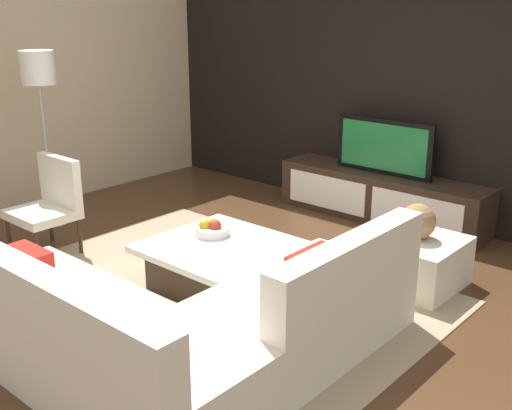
% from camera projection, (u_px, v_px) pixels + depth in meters
% --- Properties ---
extents(ground_plane, '(14.00, 14.00, 0.00)m').
position_uv_depth(ground_plane, '(220.00, 296.00, 4.89)').
color(ground_plane, '#4C301C').
extents(feature_wall_back, '(6.40, 0.12, 2.80)m').
position_uv_depth(feature_wall_back, '(403.00, 83.00, 6.38)').
color(feature_wall_back, black).
rests_on(feature_wall_back, ground).
extents(side_wall_left, '(0.12, 5.20, 2.80)m').
position_uv_depth(side_wall_left, '(15.00, 80.00, 6.60)').
color(side_wall_left, '#C6B28E').
rests_on(side_wall_left, ground).
extents(area_rug, '(3.41, 2.50, 0.01)m').
position_uv_depth(area_rug, '(211.00, 291.00, 4.95)').
color(area_rug, tan).
rests_on(area_rug, ground).
extents(media_console, '(2.27, 0.50, 0.50)m').
position_uv_depth(media_console, '(381.00, 197.00, 6.52)').
color(media_console, '#332319').
rests_on(media_console, ground).
extents(television, '(1.08, 0.06, 0.56)m').
position_uv_depth(television, '(384.00, 147.00, 6.36)').
color(television, black).
rests_on(television, media_console).
extents(sectional_couch, '(2.29, 2.33, 0.83)m').
position_uv_depth(sectional_couch, '(179.00, 325.00, 3.86)').
color(sectional_couch, silver).
rests_on(sectional_couch, ground).
extents(coffee_table, '(1.04, 1.04, 0.38)m').
position_uv_depth(coffee_table, '(220.00, 265.00, 4.96)').
color(coffee_table, '#332319').
rests_on(coffee_table, ground).
extents(accent_chair_near, '(0.57, 0.50, 0.87)m').
position_uv_depth(accent_chair_near, '(50.00, 200.00, 5.62)').
color(accent_chair_near, '#332319').
rests_on(accent_chair_near, ground).
extents(floor_lamp, '(0.33, 0.33, 1.75)m').
position_uv_depth(floor_lamp, '(39.00, 79.00, 6.02)').
color(floor_lamp, '#A5A5AA').
rests_on(floor_lamp, ground).
extents(ottoman, '(0.70, 0.70, 0.40)m').
position_uv_depth(ottoman, '(414.00, 261.00, 5.03)').
color(ottoman, silver).
rests_on(ottoman, ground).
extents(fruit_bowl, '(0.28, 0.28, 0.14)m').
position_uv_depth(fruit_bowl, '(212.00, 229.00, 5.07)').
color(fruit_bowl, silver).
rests_on(fruit_bowl, coffee_table).
extents(decorative_ball, '(0.28, 0.28, 0.28)m').
position_uv_depth(decorative_ball, '(418.00, 221.00, 4.92)').
color(decorative_ball, '#997247').
rests_on(decorative_ball, ottoman).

